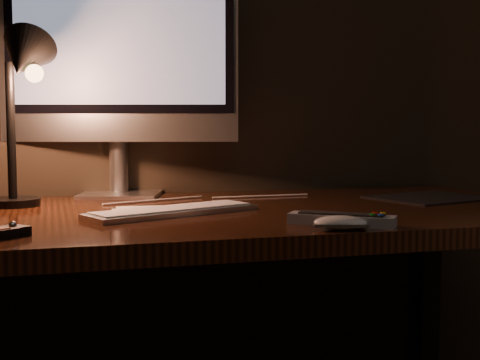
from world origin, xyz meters
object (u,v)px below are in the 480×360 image
object	(u,v)px
desk	(203,261)
monitor	(118,48)
tv_remote	(342,219)
desk_lamp	(22,84)
keyboard	(173,211)
mouse	(340,225)

from	to	relation	value
desk	monitor	bearing A→B (deg)	122.04
tv_remote	desk_lamp	world-z (taller)	desk_lamp
keyboard	mouse	world-z (taller)	mouse
keyboard	desk	bearing A→B (deg)	29.17
mouse	desk	bearing A→B (deg)	130.74
desk	tv_remote	bearing A→B (deg)	-61.97
desk	keyboard	xyz separation A→B (m)	(-0.09, -0.12, 0.14)
mouse	tv_remote	bearing A→B (deg)	82.48
desk	mouse	world-z (taller)	mouse
monitor	keyboard	world-z (taller)	monitor
keyboard	mouse	size ratio (longest dim) A/B	3.95
desk	keyboard	distance (m)	0.20
keyboard	tv_remote	xyz separation A→B (m)	(0.28, -0.24, 0.00)
desk_lamp	desk	bearing A→B (deg)	-17.65
desk	keyboard	bearing A→B (deg)	-128.02
mouse	tv_remote	xyz separation A→B (m)	(0.03, 0.05, 0.00)
keyboard	desk_lamp	distance (m)	0.45
mouse	tv_remote	world-z (taller)	tv_remote
mouse	keyboard	bearing A→B (deg)	149.96
desk	desk_lamp	size ratio (longest dim) A/B	3.88
mouse	desk_lamp	size ratio (longest dim) A/B	0.23
desk	tv_remote	world-z (taller)	tv_remote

